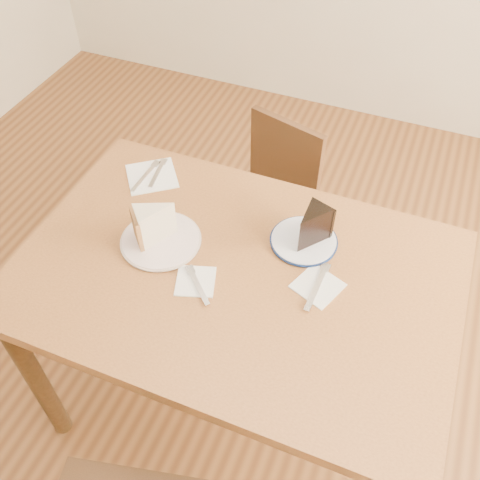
# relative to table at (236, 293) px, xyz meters

# --- Properties ---
(ground) EXTENTS (4.00, 4.00, 0.00)m
(ground) POSITION_rel_table_xyz_m (0.00, 0.00, -0.65)
(ground) COLOR #4C2B14
(ground) RESTS_ON ground
(table) EXTENTS (1.20, 0.80, 0.75)m
(table) POSITION_rel_table_xyz_m (0.00, 0.00, 0.00)
(table) COLOR brown
(table) RESTS_ON ground
(chair_far) EXTENTS (0.46, 0.46, 0.75)m
(chair_far) POSITION_rel_table_xyz_m (-0.12, 0.60, -0.23)
(chair_far) COLOR #361E10
(chair_far) RESTS_ON ground
(plate_cream) EXTENTS (0.22, 0.22, 0.01)m
(plate_cream) POSITION_rel_table_xyz_m (-0.24, 0.02, 0.10)
(plate_cream) COLOR silver
(plate_cream) RESTS_ON table
(plate_navy) EXTENTS (0.19, 0.19, 0.01)m
(plate_navy) POSITION_rel_table_xyz_m (0.14, 0.17, 0.10)
(plate_navy) COLOR white
(plate_navy) RESTS_ON table
(carrot_cake) EXTENTS (0.13, 0.13, 0.10)m
(carrot_cake) POSITION_rel_table_xyz_m (-0.25, 0.03, 0.16)
(carrot_cake) COLOR beige
(carrot_cake) RESTS_ON plate_cream
(chocolate_cake) EXTENTS (0.10, 0.12, 0.10)m
(chocolate_cake) POSITION_rel_table_xyz_m (0.15, 0.17, 0.16)
(chocolate_cake) COLOR black
(chocolate_cake) RESTS_ON plate_navy
(napkin_cream) EXTENTS (0.13, 0.13, 0.00)m
(napkin_cream) POSITION_rel_table_xyz_m (-0.09, -0.07, 0.10)
(napkin_cream) COLOR white
(napkin_cream) RESTS_ON table
(napkin_navy) EXTENTS (0.15, 0.15, 0.00)m
(napkin_navy) POSITION_rel_table_xyz_m (0.22, 0.03, 0.10)
(napkin_navy) COLOR white
(napkin_navy) RESTS_ON table
(napkin_spare) EXTENTS (0.21, 0.21, 0.00)m
(napkin_spare) POSITION_rel_table_xyz_m (-0.40, 0.26, 0.10)
(napkin_spare) COLOR white
(napkin_spare) RESTS_ON table
(fork_cream) EXTENTS (0.11, 0.11, 0.00)m
(fork_cream) POSITION_rel_table_xyz_m (-0.07, -0.09, 0.10)
(fork_cream) COLOR silver
(fork_cream) RESTS_ON napkin_cream
(knife_navy) EXTENTS (0.02, 0.17, 0.00)m
(knife_navy) POSITION_rel_table_xyz_m (0.22, 0.03, 0.10)
(knife_navy) COLOR silver
(knife_navy) RESTS_ON napkin_navy
(fork_spare) EXTENTS (0.03, 0.14, 0.00)m
(fork_spare) POSITION_rel_table_xyz_m (-0.39, 0.28, 0.10)
(fork_spare) COLOR silver
(fork_spare) RESTS_ON napkin_spare
(knife_spare) EXTENTS (0.02, 0.16, 0.00)m
(knife_spare) POSITION_rel_table_xyz_m (-0.42, 0.25, 0.10)
(knife_spare) COLOR silver
(knife_spare) RESTS_ON napkin_spare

